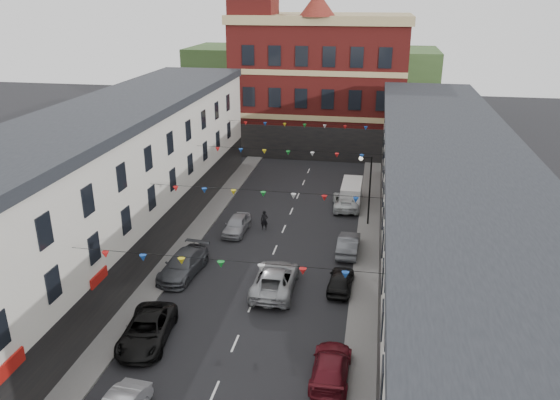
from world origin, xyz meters
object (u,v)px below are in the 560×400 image
Objects in this scene: car_left_d at (183,264)px; car_right_f at (345,201)px; car_right_e at (348,244)px; car_right_d at (341,280)px; pedestrian at (264,220)px; white_van at (351,193)px; car_left_c at (147,330)px; moving_car at (275,279)px; car_left_e at (237,224)px; car_right_c at (331,367)px; street_lamp at (367,181)px.

car_left_d reaches higher than car_right_f.
car_right_d is at bearing 89.89° from car_right_e.
car_left_d is 9.33m from pedestrian.
car_left_d is 19.01m from white_van.
car_right_d is 0.90× the size of car_right_e.
car_left_c is 1.35× the size of car_right_d.
car_left_c is 24.26m from car_right_f.
moving_car is 9.81m from pedestrian.
car_right_d is at bearing -51.11° from pedestrian.
car_left_c is at bearing 53.44° from car_right_e.
car_left_c reaches higher than car_right_d.
car_left_d is at bearing -101.91° from car_left_e.
car_right_c is 24.86m from white_van.
car_left_c is 1.29× the size of car_left_e.
car_left_c is 9.04m from moving_car.
street_lamp is 9.00m from pedestrian.
car_right_c is 23.65m from car_right_f.
car_left_e is 1.05× the size of car_right_d.
car_right_c is 1.02× the size of white_van.
car_right_e is 7.74m from moving_car.
street_lamp is 1.14× the size of car_left_d.
car_right_c is 2.82× the size of pedestrian.
car_right_c is at bearing -93.01° from street_lamp.
moving_car is at bearing 14.14° from car_right_d.
car_left_d is 14.28m from car_right_c.
car_left_e reaches higher than car_right_d.
street_lamp reaches higher than moving_car.
car_right_e reaches higher than car_left_e.
car_right_d is 4.32m from moving_car.
car_right_c is at bearing -59.33° from car_left_e.
car_left_e is 11.80m from car_right_d.
car_right_f is (9.55, 22.30, -0.06)m from car_left_c.
street_lamp is at bearing 47.68° from car_left_d.
car_right_c is 1.08× the size of car_right_e.
car_left_d is at bearing -137.94° from street_lamp.
white_van is (10.00, 23.52, 0.28)m from car_left_c.
car_left_e is (-10.20, -3.33, -3.21)m from street_lamp.
car_right_d is at bearing -88.39° from car_right_c.
street_lamp reaches higher than car_left_c.
car_right_c is 18.92m from pedestrian.
car_right_d is 14.66m from car_right_f.
car_right_e is 0.75× the size of moving_car.
car_right_d is 15.87m from white_van.
street_lamp is 1.28× the size of car_right_c.
car_right_d is at bearing -169.33° from moving_car.
car_left_e is at bearing -161.92° from street_lamp.
car_right_c is 0.81× the size of moving_car.
moving_car reaches higher than car_right_e.
pedestrian is at bearing 70.60° from car_left_d.
street_lamp reaches higher than white_van.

